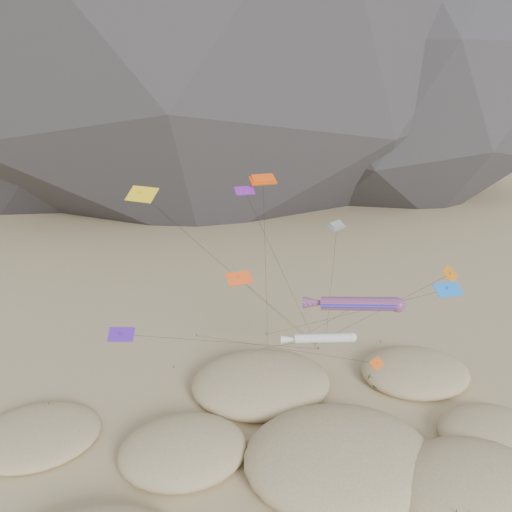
# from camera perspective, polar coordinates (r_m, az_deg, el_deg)

# --- Properties ---
(ground) EXTENTS (500.00, 500.00, 0.00)m
(ground) POSITION_cam_1_polar(r_m,az_deg,el_deg) (43.52, 7.60, -25.31)
(ground) COLOR #CCB789
(ground) RESTS_ON ground
(dunes) EXTENTS (50.77, 34.56, 4.16)m
(dunes) POSITION_cam_1_polar(r_m,az_deg,el_deg) (45.67, 5.00, -21.32)
(dunes) COLOR #CCB789
(dunes) RESTS_ON ground
(dune_grass) EXTENTS (42.17, 31.19, 1.57)m
(dune_grass) POSITION_cam_1_polar(r_m,az_deg,el_deg) (45.32, 4.33, -21.55)
(dune_grass) COLOR black
(dune_grass) RESTS_ON ground
(kite_stakes) EXTENTS (25.36, 8.10, 0.30)m
(kite_stakes) POSITION_cam_1_polar(r_m,az_deg,el_deg) (61.45, 2.72, -10.24)
(kite_stakes) COLOR #3F2D1E
(kite_stakes) RESTS_ON ground
(rainbow_tube_kite) EXTENTS (8.45, 17.67, 12.73)m
(rainbow_tube_kite) POSITION_cam_1_polar(r_m,az_deg,el_deg) (45.52, 11.27, -5.37)
(rainbow_tube_kite) COLOR #E05717
(rainbow_tube_kite) RESTS_ON ground
(white_tube_kite) EXTENTS (6.49, 15.99, 9.85)m
(white_tube_kite) POSITION_cam_1_polar(r_m,az_deg,el_deg) (44.63, 7.34, -9.31)
(white_tube_kite) COLOR silver
(white_tube_kite) RESTS_ON ground
(orange_parafoil) EXTENTS (3.94, 9.96, 22.65)m
(orange_parafoil) POSITION_cam_1_polar(r_m,az_deg,el_deg) (45.10, 0.82, 8.42)
(orange_parafoil) COLOR #DA450B
(orange_parafoil) RESTS_ON ground
(multi_parafoil) EXTENTS (3.31, 8.54, 17.76)m
(multi_parafoil) POSITION_cam_1_polar(r_m,az_deg,el_deg) (48.78, 9.21, 3.24)
(multi_parafoil) COLOR orange
(multi_parafoil) RESTS_ON ground
(delta_kites) EXTENTS (31.47, 23.27, 22.11)m
(delta_kites) POSITION_cam_1_polar(r_m,az_deg,el_deg) (43.12, 3.37, -1.96)
(delta_kites) COLOR orange
(delta_kites) RESTS_ON ground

